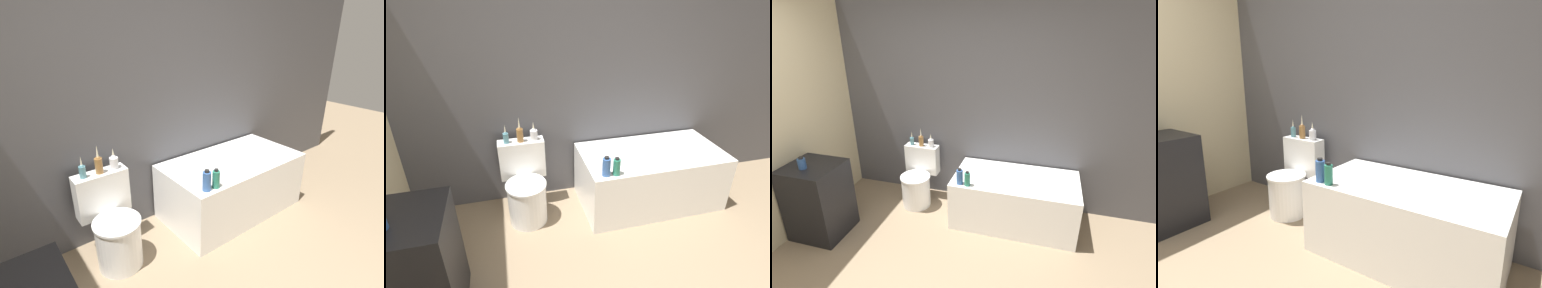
% 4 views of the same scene
% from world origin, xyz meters
% --- Properties ---
extents(wall_back_tiled, '(6.40, 0.06, 2.60)m').
position_xyz_m(wall_back_tiled, '(0.00, 2.03, 1.30)').
color(wall_back_tiled, '#4C4C51').
rests_on(wall_back_tiled, ground_plane).
extents(bathtub, '(1.40, 0.74, 0.58)m').
position_xyz_m(bathtub, '(0.82, 1.61, 0.29)').
color(bathtub, white).
rests_on(bathtub, ground).
extents(toilet, '(0.43, 0.51, 0.73)m').
position_xyz_m(toilet, '(-0.43, 1.68, 0.31)').
color(toilet, white).
rests_on(toilet, ground).
extents(vanity_counter, '(0.56, 0.52, 0.84)m').
position_xyz_m(vanity_counter, '(-1.23, 0.83, 0.42)').
color(vanity_counter, black).
rests_on(vanity_counter, ground).
extents(vase_gold, '(0.05, 0.05, 0.18)m').
position_xyz_m(vase_gold, '(-0.56, 1.85, 0.80)').
color(vase_gold, teal).
rests_on(vase_gold, toilet).
extents(vase_silver, '(0.06, 0.06, 0.24)m').
position_xyz_m(vase_silver, '(-0.43, 1.84, 0.82)').
color(vase_silver, olive).
rests_on(vase_silver, toilet).
extents(vase_bronze, '(0.07, 0.07, 0.18)m').
position_xyz_m(vase_bronze, '(-0.31, 1.85, 0.80)').
color(vase_bronze, silver).
rests_on(vase_bronze, toilet).
extents(shampoo_bottle_tall, '(0.07, 0.07, 0.18)m').
position_xyz_m(shampoo_bottle_tall, '(0.24, 1.32, 0.66)').
color(shampoo_bottle_tall, '#335999').
rests_on(shampoo_bottle_tall, bathtub).
extents(shampoo_bottle_short, '(0.06, 0.06, 0.17)m').
position_xyz_m(shampoo_bottle_short, '(0.33, 1.31, 0.66)').
color(shampoo_bottle_short, '#267259').
rests_on(shampoo_bottle_short, bathtub).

